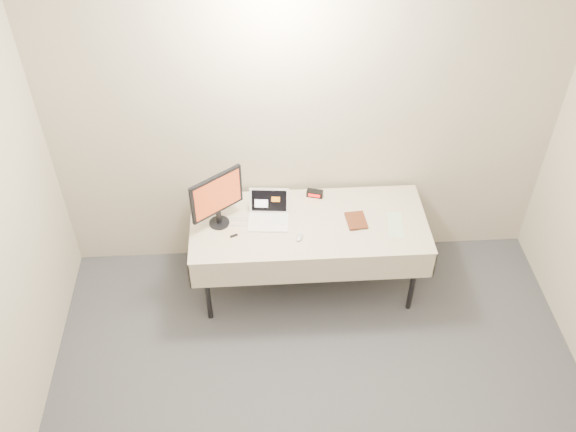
{
  "coord_description": "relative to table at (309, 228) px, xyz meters",
  "views": [
    {
      "loc": [
        -0.39,
        -1.64,
        4.14
      ],
      "look_at": [
        -0.17,
        1.99,
        0.86
      ],
      "focal_mm": 40.0,
      "sensor_mm": 36.0,
      "label": 1
    }
  ],
  "objects": [
    {
      "name": "table",
      "position": [
        0.0,
        0.0,
        0.0
      ],
      "size": [
        1.86,
        0.81,
        0.74
      ],
      "color": "black",
      "rests_on": "ground"
    },
    {
      "name": "monitor",
      "position": [
        -0.7,
        0.03,
        0.34
      ],
      "size": [
        0.38,
        0.3,
        0.47
      ],
      "rotation": [
        0.0,
        0.0,
        0.65
      ],
      "color": "black",
      "rests_on": "table"
    },
    {
      "name": "clicker",
      "position": [
        -0.09,
        -0.17,
        0.07
      ],
      "size": [
        0.08,
        0.11,
        0.02
      ],
      "primitive_type": "ellipsoid",
      "rotation": [
        0.0,
        0.0,
        -0.34
      ],
      "color": "#BDBDBF",
      "rests_on": "table"
    },
    {
      "name": "paper_form",
      "position": [
        0.67,
        -0.07,
        0.06
      ],
      "size": [
        0.15,
        0.31,
        0.0
      ],
      "primitive_type": "cube",
      "rotation": [
        0.0,
        0.0,
        -0.1
      ],
      "color": "#BADEB1",
      "rests_on": "table"
    },
    {
      "name": "back_wall",
      "position": [
        0.0,
        0.45,
        0.67
      ],
      "size": [
        4.0,
        0.1,
        2.7
      ],
      "primitive_type": "cube",
      "color": "beige",
      "rests_on": "ground"
    },
    {
      "name": "book",
      "position": [
        0.3,
        -0.02,
        0.16
      ],
      "size": [
        0.15,
        0.03,
        0.2
      ],
      "primitive_type": "imported",
      "rotation": [
        0.0,
        0.0,
        0.09
      ],
      "color": "brown",
      "rests_on": "table"
    },
    {
      "name": "usb_dongle",
      "position": [
        -0.59,
        -0.12,
        0.07
      ],
      "size": [
        0.06,
        0.04,
        0.01
      ],
      "primitive_type": "cube",
      "rotation": [
        0.0,
        0.0,
        0.42
      ],
      "color": "black",
      "rests_on": "table"
    },
    {
      "name": "laptop",
      "position": [
        -0.31,
        0.07,
        0.11
      ],
      "size": [
        0.34,
        0.31,
        0.21
      ],
      "rotation": [
        0.0,
        0.0,
        -0.09
      ],
      "color": "white",
      "rests_on": "table"
    },
    {
      "name": "alarm_clock",
      "position": [
        0.07,
        0.31,
        0.09
      ],
      "size": [
        0.14,
        0.09,
        0.06
      ],
      "rotation": [
        0.0,
        0.0,
        -0.28
      ],
      "color": "black",
      "rests_on": "table"
    }
  ]
}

